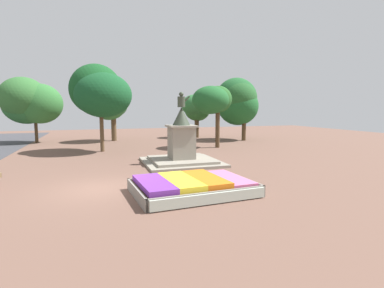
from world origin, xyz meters
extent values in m
plane|color=brown|center=(0.00, 0.00, 0.00)|extent=(81.18, 81.18, 0.00)
cube|color=#38281C|center=(3.89, -1.90, 0.22)|extent=(5.06, 3.59, 0.45)
cube|color=gray|center=(4.02, -3.56, 0.24)|extent=(5.01, 0.49, 0.49)
cube|color=gray|center=(3.76, -0.24, 0.24)|extent=(5.01, 0.49, 0.49)
cube|color=gray|center=(1.44, -2.09, 0.24)|extent=(0.37, 3.42, 0.49)
cube|color=gray|center=(6.34, -1.71, 0.24)|extent=(0.37, 3.42, 0.49)
cube|color=#72339E|center=(2.16, -2.03, 0.56)|extent=(1.39, 3.11, 0.23)
cube|color=yellow|center=(3.31, -1.94, 0.57)|extent=(1.39, 3.11, 0.24)
cube|color=orange|center=(4.46, -1.85, 0.56)|extent=(1.39, 3.11, 0.23)
cube|color=#D86699|center=(5.62, -1.76, 0.51)|extent=(1.39, 3.11, 0.11)
cube|color=#B2BCAD|center=(4.02, -3.61, 0.25)|extent=(4.77, 0.57, 0.40)
cube|color=gray|center=(5.37, 5.02, 0.08)|extent=(4.92, 4.92, 0.16)
cube|color=gray|center=(5.37, 5.02, 0.25)|extent=(3.94, 3.94, 0.16)
cube|color=gray|center=(5.37, 5.02, 1.37)|extent=(1.54, 1.54, 2.09)
cube|color=gray|center=(5.37, 5.02, 2.48)|extent=(1.82, 1.82, 0.12)
cone|color=#384233|center=(5.37, 5.02, 3.12)|extent=(1.16, 1.16, 1.17)
cylinder|color=#384233|center=(5.37, 5.02, 4.05)|extent=(0.49, 0.49, 0.68)
sphere|color=#384233|center=(5.37, 5.02, 4.54)|extent=(0.30, 0.30, 0.30)
cylinder|color=#384233|center=(5.67, 4.95, 4.19)|extent=(0.54, 0.22, 0.52)
cylinder|color=#4C3823|center=(12.09, 21.49, 1.23)|extent=(0.55, 0.55, 2.46)
ellipsoid|color=#2D6A35|center=(11.83, 21.50, 4.00)|extent=(3.28, 3.39, 2.68)
ellipsoid|color=#2D682F|center=(12.30, 21.88, 3.43)|extent=(3.16, 3.25, 2.76)
ellipsoid|color=#2D6A30|center=(12.14, 21.74, 3.56)|extent=(2.90, 3.06, 2.71)
cylinder|color=brown|center=(0.51, 12.37, 1.70)|extent=(0.32, 0.32, 3.40)
ellipsoid|color=#174D26|center=(0.72, 11.69, 4.70)|extent=(4.57, 3.96, 3.63)
ellipsoid|color=#164C20|center=(0.16, 12.90, 5.22)|extent=(4.31, 4.30, 4.21)
cylinder|color=brown|center=(1.99, 20.73, 1.43)|extent=(0.56, 0.56, 2.87)
ellipsoid|color=#316936|center=(2.17, 21.29, 3.98)|extent=(2.93, 2.54, 2.52)
ellipsoid|color=#2F6B32|center=(1.91, 21.08, 4.10)|extent=(3.28, 3.31, 2.77)
ellipsoid|color=#2D6A33|center=(1.48, 20.13, 4.16)|extent=(3.90, 4.25, 3.61)
cylinder|color=#4C3823|center=(16.03, 16.50, 1.19)|extent=(0.47, 0.47, 2.38)
ellipsoid|color=#245828|center=(15.46, 17.24, 4.75)|extent=(4.39, 4.64, 4.09)
ellipsoid|color=#205D2A|center=(15.66, 17.35, 3.90)|extent=(4.54, 4.96, 4.39)
ellipsoid|color=#21592A|center=(15.48, 17.43, 4.75)|extent=(4.78, 4.44, 4.67)
cylinder|color=#4C3823|center=(10.79, 11.76, 1.69)|extent=(0.40, 0.40, 3.38)
ellipsoid|color=#265E26|center=(10.43, 12.44, 4.29)|extent=(2.59, 2.39, 1.96)
ellipsoid|color=#205B2A|center=(10.13, 11.92, 4.39)|extent=(3.37, 3.63, 2.57)
ellipsoid|color=#265D26|center=(10.94, 12.00, 4.47)|extent=(2.57, 2.24, 2.46)
cylinder|color=#4C3823|center=(-5.96, 21.38, 1.31)|extent=(0.32, 0.32, 2.62)
ellipsoid|color=#316730|center=(-6.95, 21.16, 4.74)|extent=(4.69, 4.92, 4.19)
ellipsoid|color=#2B6833|center=(-6.74, 21.59, 4.01)|extent=(4.80, 4.40, 4.02)
ellipsoid|color=#316E32|center=(-5.42, 21.02, 4.12)|extent=(4.59, 4.04, 4.16)
camera|label=1|loc=(-0.05, -13.84, 3.64)|focal=28.00mm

